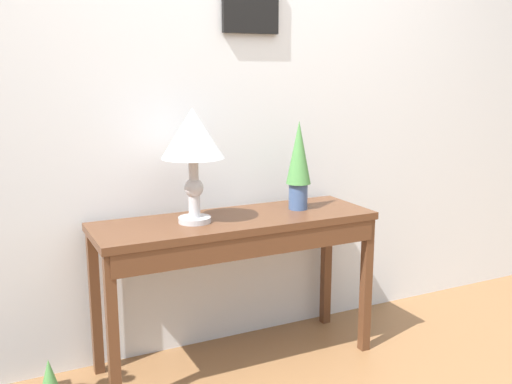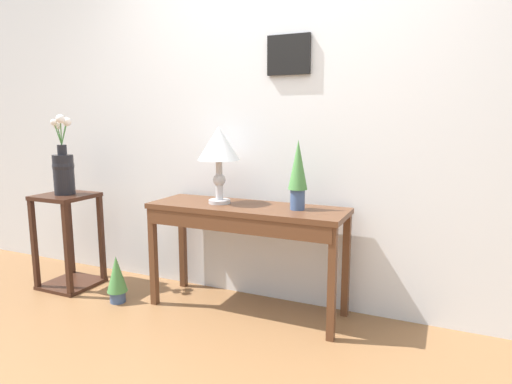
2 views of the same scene
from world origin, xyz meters
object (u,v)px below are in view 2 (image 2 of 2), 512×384
at_px(table_lamp, 219,148).
at_px(pedestal_stand_left, 69,241).
at_px(potted_plant_floor, 117,278).
at_px(potted_plant_on_console, 298,172).
at_px(flower_vase_tall, 63,166).
at_px(console_table, 245,221).

relative_size(table_lamp, pedestal_stand_left, 0.70).
bearing_deg(pedestal_stand_left, table_lamp, 7.58).
bearing_deg(table_lamp, potted_plant_floor, -158.79).
xyz_separation_m(table_lamp, potted_plant_floor, (-0.69, -0.27, -0.92)).
distance_m(potted_plant_on_console, potted_plant_floor, 1.49).
height_order(pedestal_stand_left, flower_vase_tall, flower_vase_tall).
distance_m(table_lamp, potted_plant_floor, 1.18).
bearing_deg(console_table, potted_plant_floor, -164.80).
xyz_separation_m(console_table, flower_vase_tall, (-1.44, -0.14, 0.31)).
distance_m(potted_plant_on_console, flower_vase_tall, 1.80).
height_order(console_table, table_lamp, table_lamp).
height_order(potted_plant_on_console, pedestal_stand_left, potted_plant_on_console).
distance_m(table_lamp, pedestal_stand_left, 1.45).
xyz_separation_m(table_lamp, pedestal_stand_left, (-1.24, -0.16, -0.74)).
distance_m(pedestal_stand_left, flower_vase_tall, 0.58).
distance_m(console_table, table_lamp, 0.51).
relative_size(table_lamp, potted_plant_floor, 1.50).
height_order(pedestal_stand_left, potted_plant_floor, pedestal_stand_left).
bearing_deg(pedestal_stand_left, potted_plant_floor, -10.45).
bearing_deg(potted_plant_floor, pedestal_stand_left, 169.55).
bearing_deg(potted_plant_floor, console_table, 15.20).
bearing_deg(flower_vase_tall, potted_plant_floor, -10.46).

